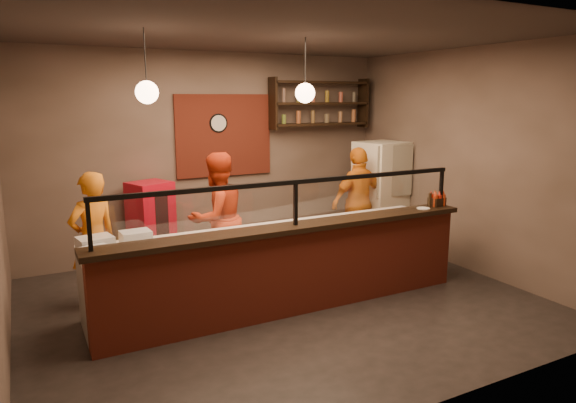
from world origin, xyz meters
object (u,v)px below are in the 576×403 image
cook_left (93,240)px  pepper_mill (430,200)px  cook_mid (217,218)px  pizza_dough (328,224)px  red_cooler (151,225)px  cook_right (359,202)px  fridge (380,195)px  condiment_caddy (437,202)px  wall_clock (218,123)px

cook_left → pepper_mill: (4.08, -1.31, 0.33)m
cook_mid → pepper_mill: 2.86m
cook_mid → pizza_dough: 1.51m
red_cooler → pizza_dough: (1.80, -2.04, 0.26)m
cook_right → fridge: bearing=-161.3°
fridge → red_cooler: bearing=160.4°
cook_mid → cook_right: size_ratio=1.03×
cook_right → fridge: fridge is taller
cook_mid → pizza_dough: bearing=122.4°
pizza_dough → condiment_caddy: condiment_caddy is taller
cook_left → cook_mid: 1.61m
cook_left → red_cooler: size_ratio=1.28×
cook_left → fridge: fridge is taller
cook_mid → fridge: bearing=170.3°
wall_clock → red_cooler: bearing=-165.5°
cook_right → pizza_dough: bearing=36.6°
cook_left → fridge: bearing=162.2°
pepper_mill → red_cooler: bearing=142.0°
cook_mid → fridge: (3.05, 0.38, -0.00)m
cook_mid → fridge: size_ratio=1.01×
pizza_dough → condiment_caddy: (1.50, -0.36, 0.21)m
cook_right → pepper_mill: 1.53m
fridge → red_cooler: size_ratio=1.38×
red_cooler → pepper_mill: 4.01m
pizza_dough → cook_left: bearing=161.9°
red_cooler → cook_left: bearing=-150.5°
cook_mid → cook_left: bearing=-13.6°
cook_mid → pepper_mill: bearing=133.8°
condiment_caddy → fridge: bearing=77.0°
pizza_dough → red_cooler: bearing=131.4°
pizza_dough → pepper_mill: size_ratio=2.46×
fridge → red_cooler: fridge is taller
cook_mid → pizza_dough: size_ratio=3.72×
cook_mid → fridge: 3.07m
red_cooler → pizza_dough: bearing=-69.4°
red_cooler → condiment_caddy: bearing=-56.8°
condiment_caddy → wall_clock: bearing=127.7°
cook_mid → condiment_caddy: cook_mid is taller
condiment_caddy → pepper_mill: bearing=-164.6°
cook_left → cook_right: size_ratio=0.95×
cook_left → pizza_dough: size_ratio=3.43×
wall_clock → condiment_caddy: size_ratio=1.48×
fridge → pizza_dough: 2.34m
cook_right → condiment_caddy: size_ratio=8.58×
cook_left → pepper_mill: size_ratio=8.46×
wall_clock → pizza_dough: (0.60, -2.35, -1.19)m
pizza_dough → wall_clock: bearing=104.3°
pizza_dough → cook_mid: bearing=139.2°
wall_clock → cook_mid: (-0.55, -1.36, -1.21)m
cook_right → condiment_caddy: cook_right is taller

